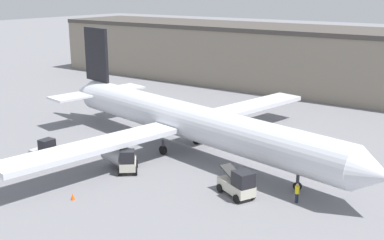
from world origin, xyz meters
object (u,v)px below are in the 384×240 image
safety_cone_near (73,197)px  airplane (185,120)px  baggage_tug (128,162)px  pushback_tug (44,152)px  belt_loader_truck (238,184)px  ground_crew_worker (297,192)px

safety_cone_near → airplane: bearing=88.6°
safety_cone_near → baggage_tug: bearing=93.1°
airplane → pushback_tug: airplane is taller
airplane → baggage_tug: size_ratio=13.68×
airplane → belt_loader_truck: airplane is taller
baggage_tug → belt_loader_truck: (10.99, 1.20, 0.07)m
baggage_tug → safety_cone_near: 7.04m
pushback_tug → safety_cone_near: size_ratio=4.67×
ground_crew_worker → baggage_tug: bearing=-168.1°
airplane → baggage_tug: bearing=-83.9°
airplane → pushback_tug: 14.27m
ground_crew_worker → pushback_tug: size_ratio=0.64×
baggage_tug → pushback_tug: 8.74m
baggage_tug → safety_cone_near: bearing=-36.7°
pushback_tug → baggage_tug: bearing=18.8°
belt_loader_truck → safety_cone_near: belt_loader_truck is taller
airplane → baggage_tug: airplane is taller
airplane → belt_loader_truck: size_ratio=11.23×
ground_crew_worker → pushback_tug: bearing=-165.1°
belt_loader_truck → safety_cone_near: 13.42m
ground_crew_worker → safety_cone_near: ground_crew_worker is taller
belt_loader_truck → safety_cone_near: (-10.60, -8.19, -0.84)m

